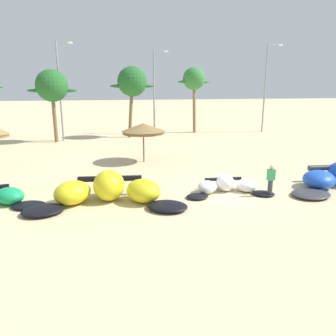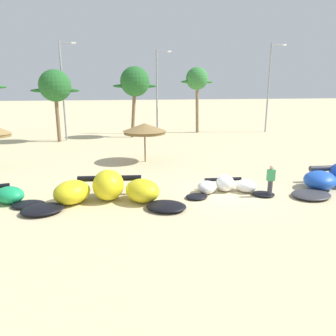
% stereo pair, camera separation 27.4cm
% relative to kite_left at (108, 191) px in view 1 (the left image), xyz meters
% --- Properties ---
extents(ground_plane, '(260.00, 260.00, 0.00)m').
position_rel_kite_left_xyz_m(ground_plane, '(6.19, 0.06, -0.57)').
color(ground_plane, beige).
extents(kite_left, '(7.62, 4.00, 1.47)m').
position_rel_kite_left_xyz_m(kite_left, '(0.00, 0.00, 0.00)').
color(kite_left, black).
rests_on(kite_left, ground).
extents(kite_left_of_center, '(4.81, 2.41, 0.87)m').
position_rel_kite_left_xyz_m(kite_left_of_center, '(6.11, 0.19, -0.23)').
color(kite_left_of_center, black).
rests_on(kite_left_of_center, ground).
extents(beach_umbrella_middle, '(3.17, 3.17, 2.84)m').
position_rel_kite_left_xyz_m(beach_umbrella_middle, '(2.95, 8.15, 1.90)').
color(beach_umbrella_middle, brown).
rests_on(beach_umbrella_middle, ground).
extents(person_near_kites, '(0.36, 0.24, 1.62)m').
position_rel_kite_left_xyz_m(person_near_kites, '(7.97, -0.91, 0.26)').
color(person_near_kites, '#383842').
rests_on(person_near_kites, ground).
extents(palm_left, '(4.65, 3.10, 7.07)m').
position_rel_kite_left_xyz_m(palm_left, '(-4.33, 18.91, 4.88)').
color(palm_left, brown).
rests_on(palm_left, ground).
extents(palm_left_of_gap, '(4.74, 3.16, 7.55)m').
position_rel_kite_left_xyz_m(palm_left_of_gap, '(3.67, 20.41, 5.32)').
color(palm_left_of_gap, brown).
rests_on(palm_left_of_gap, ground).
extents(palm_center_left, '(3.94, 2.63, 7.69)m').
position_rel_kite_left_xyz_m(palm_center_left, '(11.22, 22.53, 5.66)').
color(palm_center_left, '#7F6647').
rests_on(palm_center_left, ground).
extents(lamppost_west_center, '(1.69, 0.24, 9.71)m').
position_rel_kite_left_xyz_m(lamppost_west_center, '(-3.58, 19.64, 4.82)').
color(lamppost_west_center, gray).
rests_on(lamppost_west_center, ground).
extents(lamppost_east_center, '(1.81, 0.24, 9.47)m').
position_rel_kite_left_xyz_m(lamppost_east_center, '(6.59, 22.75, 4.71)').
color(lamppost_east_center, gray).
rests_on(lamppost_east_center, ground).
extents(lamppost_east, '(2.01, 0.24, 10.34)m').
position_rel_kite_left_xyz_m(lamppost_east, '(19.94, 21.25, 5.18)').
color(lamppost_east, gray).
rests_on(lamppost_east, ground).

